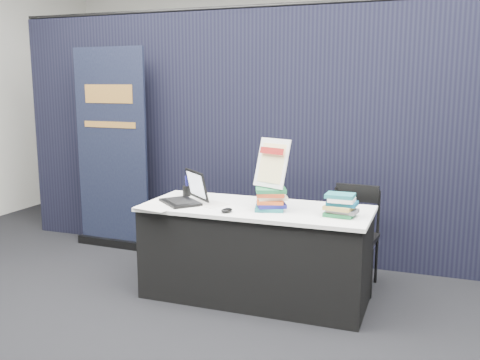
% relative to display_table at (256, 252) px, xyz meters
% --- Properties ---
extents(floor, '(8.00, 8.00, 0.00)m').
position_rel_display_table_xyz_m(floor, '(0.00, -0.55, -0.38)').
color(floor, black).
rests_on(floor, ground).
extents(wall_back, '(8.00, 0.02, 3.50)m').
position_rel_display_table_xyz_m(wall_back, '(0.00, 3.45, 1.37)').
color(wall_back, beige).
rests_on(wall_back, floor).
extents(drape_partition, '(6.00, 0.08, 2.40)m').
position_rel_display_table_xyz_m(drape_partition, '(0.00, 1.05, 0.82)').
color(drape_partition, black).
rests_on(drape_partition, floor).
extents(display_table, '(1.80, 0.75, 0.75)m').
position_rel_display_table_xyz_m(display_table, '(0.00, 0.00, 0.00)').
color(display_table, black).
rests_on(display_table, floor).
extents(laptop, '(0.42, 0.46, 0.26)m').
position_rel_display_table_xyz_m(laptop, '(-0.61, -0.06, 0.44)').
color(laptop, black).
rests_on(laptop, display_table).
extents(mouse, '(0.10, 0.12, 0.03)m').
position_rel_display_table_xyz_m(mouse, '(-0.14, -0.26, 0.39)').
color(mouse, black).
rests_on(mouse, display_table).
extents(brochure_left, '(0.36, 0.28, 0.00)m').
position_rel_display_table_xyz_m(brochure_left, '(-0.72, -0.09, 0.38)').
color(brochure_left, white).
rests_on(brochure_left, display_table).
extents(brochure_mid, '(0.32, 0.26, 0.00)m').
position_rel_display_table_xyz_m(brochure_mid, '(-0.72, -0.31, 0.38)').
color(brochure_mid, silver).
rests_on(brochure_mid, display_table).
extents(brochure_right, '(0.37, 0.32, 0.00)m').
position_rel_display_table_xyz_m(brochure_right, '(-0.40, -0.03, 0.38)').
color(brochure_right, silver).
rests_on(brochure_right, display_table).
extents(pen_cup, '(0.08, 0.08, 0.09)m').
position_rel_display_table_xyz_m(pen_cup, '(-0.69, 0.18, 0.42)').
color(pen_cup, black).
rests_on(pen_cup, display_table).
extents(book_stack_tall, '(0.26, 0.23, 0.17)m').
position_rel_display_table_xyz_m(book_stack_tall, '(0.14, -0.07, 0.46)').
color(book_stack_tall, '#1B666A').
rests_on(book_stack_tall, display_table).
extents(book_stack_short, '(0.21, 0.17, 0.17)m').
position_rel_display_table_xyz_m(book_stack_short, '(0.68, -0.08, 0.46)').
color(book_stack_short, '#1B6539').
rests_on(book_stack_short, display_table).
extents(info_sign, '(0.30, 0.21, 0.39)m').
position_rel_display_table_xyz_m(info_sign, '(0.14, -0.04, 0.73)').
color(info_sign, black).
rests_on(info_sign, book_stack_tall).
extents(pullup_banner, '(0.88, 0.13, 2.07)m').
position_rel_display_table_xyz_m(pullup_banner, '(-1.84, 0.78, 0.54)').
color(pullup_banner, black).
rests_on(pullup_banner, floor).
extents(stacking_chair, '(0.42, 0.42, 0.86)m').
position_rel_display_table_xyz_m(stacking_chair, '(0.69, 0.51, 0.10)').
color(stacking_chair, black).
rests_on(stacking_chair, floor).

